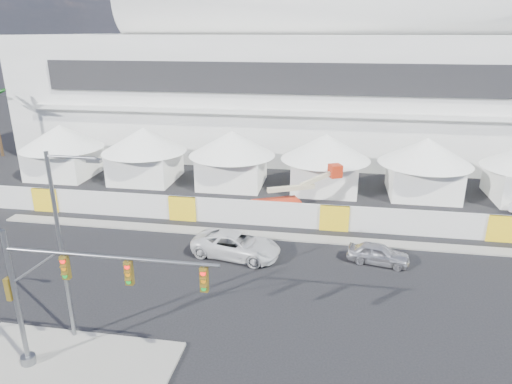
% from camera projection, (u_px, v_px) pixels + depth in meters
% --- Properties ---
extents(ground, '(160.00, 160.00, 0.00)m').
position_uv_depth(ground, '(209.00, 341.00, 22.48)').
color(ground, black).
rests_on(ground, ground).
extents(median_island, '(10.00, 5.00, 0.15)m').
position_uv_depth(median_island, '(63.00, 367.00, 20.60)').
color(median_island, gray).
rests_on(median_island, ground).
extents(stadium, '(80.00, 24.80, 21.98)m').
position_uv_depth(stadium, '(361.00, 73.00, 56.57)').
color(stadium, silver).
rests_on(stadium, ground).
extents(tent_row, '(53.40, 8.40, 5.40)m').
position_uv_depth(tent_row, '(278.00, 156.00, 43.67)').
color(tent_row, white).
rests_on(tent_row, ground).
extents(hoarding_fence, '(70.00, 0.25, 2.00)m').
position_uv_depth(hoarding_fence, '(334.00, 218.00, 34.70)').
color(hoarding_fence, silver).
rests_on(hoarding_fence, ground).
extents(sedan_silver, '(2.31, 4.21, 1.36)m').
position_uv_depth(sedan_silver, '(378.00, 254.00, 29.82)').
color(sedan_silver, '#B7B6BB').
rests_on(sedan_silver, ground).
extents(pickup_curb, '(3.78, 6.37, 1.66)m').
position_uv_depth(pickup_curb, '(236.00, 245.00, 30.69)').
color(pickup_curb, silver).
rests_on(pickup_curb, ground).
extents(traffic_mast, '(9.43, 0.64, 6.63)m').
position_uv_depth(traffic_mast, '(60.00, 296.00, 19.18)').
color(traffic_mast, slate).
rests_on(traffic_mast, median_island).
extents(streetlight_median, '(2.60, 0.26, 9.40)m').
position_uv_depth(streetlight_median, '(64.00, 236.00, 20.88)').
color(streetlight_median, slate).
rests_on(streetlight_median, median_island).
extents(boom_lift, '(7.94, 3.20, 3.88)m').
position_uv_depth(boom_lift, '(285.00, 203.00, 37.61)').
color(boom_lift, red).
rests_on(boom_lift, ground).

